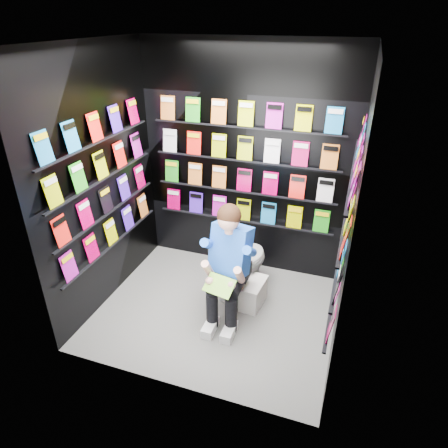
% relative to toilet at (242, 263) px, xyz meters
% --- Properties ---
extents(floor, '(2.40, 2.40, 0.00)m').
position_rel_toilet_xyz_m(floor, '(-0.15, -0.44, -0.37)').
color(floor, slate).
rests_on(floor, ground).
extents(ceiling, '(2.40, 2.40, 0.00)m').
position_rel_toilet_xyz_m(ceiling, '(-0.15, -0.44, 2.23)').
color(ceiling, white).
rests_on(ceiling, floor).
extents(wall_back, '(2.40, 0.04, 2.60)m').
position_rel_toilet_xyz_m(wall_back, '(-0.15, 0.56, 0.93)').
color(wall_back, black).
rests_on(wall_back, floor).
extents(wall_front, '(2.40, 0.04, 2.60)m').
position_rel_toilet_xyz_m(wall_front, '(-0.15, -1.44, 0.93)').
color(wall_front, black).
rests_on(wall_front, floor).
extents(wall_left, '(0.04, 2.00, 2.60)m').
position_rel_toilet_xyz_m(wall_left, '(-1.35, -0.44, 0.93)').
color(wall_left, black).
rests_on(wall_left, floor).
extents(wall_right, '(0.04, 2.00, 2.60)m').
position_rel_toilet_xyz_m(wall_right, '(1.05, -0.44, 0.93)').
color(wall_right, black).
rests_on(wall_right, floor).
extents(comics_back, '(2.10, 0.06, 1.37)m').
position_rel_toilet_xyz_m(comics_back, '(-0.15, 0.53, 0.94)').
color(comics_back, orange).
rests_on(comics_back, wall_back).
extents(comics_left, '(0.06, 1.70, 1.37)m').
position_rel_toilet_xyz_m(comics_left, '(-1.32, -0.44, 0.94)').
color(comics_left, orange).
rests_on(comics_left, wall_left).
extents(comics_right, '(0.06, 1.70, 1.37)m').
position_rel_toilet_xyz_m(comics_right, '(1.02, -0.44, 0.94)').
color(comics_right, orange).
rests_on(comics_right, wall_right).
extents(toilet, '(0.56, 0.82, 0.73)m').
position_rel_toilet_xyz_m(toilet, '(0.00, 0.00, 0.00)').
color(toilet, white).
rests_on(toilet, floor).
extents(longbox, '(0.23, 0.37, 0.27)m').
position_rel_toilet_xyz_m(longbox, '(0.19, -0.20, -0.23)').
color(longbox, white).
rests_on(longbox, floor).
extents(longbox_lid, '(0.25, 0.39, 0.03)m').
position_rel_toilet_xyz_m(longbox_lid, '(0.19, -0.20, -0.09)').
color(longbox_lid, white).
rests_on(longbox_lid, longbox).
extents(reader, '(0.65, 0.83, 1.36)m').
position_rel_toilet_xyz_m(reader, '(0.00, -0.38, 0.39)').
color(reader, blue).
rests_on(reader, toilet).
extents(held_comic, '(0.31, 0.22, 0.12)m').
position_rel_toilet_xyz_m(held_comic, '(0.00, -0.73, 0.21)').
color(held_comic, green).
rests_on(held_comic, reader).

